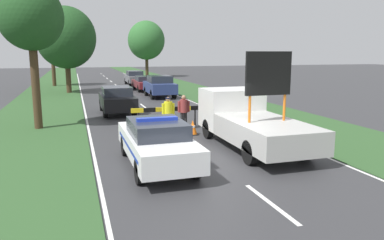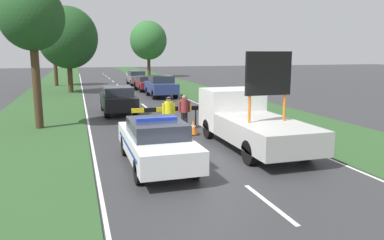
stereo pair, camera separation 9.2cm
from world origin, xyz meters
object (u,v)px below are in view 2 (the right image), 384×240
(police_officer, at_px, (169,112))
(roadside_tree_mid_right, at_px, (68,38))
(police_car, at_px, (156,142))
(roadside_tree_near_right, at_px, (54,39))
(work_truck, at_px, (248,120))
(roadside_tree_mid_left, at_px, (148,40))
(traffic_cone_near_police, at_px, (193,127))
(roadside_tree_near_left, at_px, (32,18))
(queued_car_sedan_black, at_px, (118,99))
(road_barrier, at_px, (168,110))
(queued_car_wagon_maroon, at_px, (147,83))
(pedestrian_civilian, at_px, (184,109))
(traffic_cone_centre_front, at_px, (179,140))
(queued_car_hatch_blue, at_px, (161,86))
(queued_car_suv_grey, at_px, (136,78))

(police_officer, xyz_separation_m, roadside_tree_mid_right, (-4.30, 18.51, 3.76))
(police_car, relative_size, roadside_tree_near_right, 0.74)
(work_truck, relative_size, roadside_tree_mid_left, 0.78)
(traffic_cone_near_police, xyz_separation_m, roadside_tree_mid_right, (-5.23, 19.14, 4.39))
(work_truck, relative_size, roadside_tree_near_left, 0.93)
(traffic_cone_near_police, relative_size, queued_car_sedan_black, 0.14)
(road_barrier, height_order, police_officer, police_officer)
(queued_car_sedan_black, xyz_separation_m, queued_car_wagon_maroon, (3.96, 12.50, -0.10))
(work_truck, xyz_separation_m, pedestrian_civilian, (-1.47, 3.65, -0.07))
(traffic_cone_near_police, distance_m, roadside_tree_near_left, 8.60)
(pedestrian_civilian, relative_size, queued_car_wagon_maroon, 0.34)
(queued_car_sedan_black, bearing_deg, roadside_tree_near_left, 40.68)
(police_car, height_order, work_truck, work_truck)
(queued_car_wagon_maroon, height_order, roadside_tree_mid_right, roadside_tree_mid_right)
(police_officer, distance_m, roadside_tree_near_left, 7.33)
(traffic_cone_centre_front, relative_size, queued_car_hatch_blue, 0.17)
(queued_car_wagon_maroon, distance_m, roadside_tree_near_left, 18.29)
(police_car, height_order, roadside_tree_near_left, roadside_tree_near_left)
(police_officer, bearing_deg, pedestrian_civilian, -142.30)
(roadside_tree_mid_left, bearing_deg, traffic_cone_near_police, -97.75)
(traffic_cone_centre_front, relative_size, roadside_tree_near_left, 0.11)
(queued_car_hatch_blue, height_order, queued_car_wagon_maroon, queued_car_hatch_blue)
(roadside_tree_near_left, bearing_deg, roadside_tree_near_right, 90.77)
(traffic_cone_near_police, bearing_deg, pedestrian_civilian, 92.47)
(police_car, xyz_separation_m, police_officer, (1.50, 4.57, 0.18))
(roadside_tree_mid_right, bearing_deg, roadside_tree_near_right, 101.62)
(work_truck, height_order, pedestrian_civilian, work_truck)
(police_car, distance_m, roadside_tree_near_left, 9.28)
(queued_car_hatch_blue, relative_size, roadside_tree_near_right, 0.62)
(roadside_tree_near_left, bearing_deg, queued_car_hatch_blue, 52.43)
(roadside_tree_near_right, bearing_deg, roadside_tree_mid_right, -78.38)
(queued_car_wagon_maroon, distance_m, roadside_tree_near_right, 11.78)
(road_barrier, bearing_deg, queued_car_sedan_black, 112.51)
(road_barrier, xyz_separation_m, queued_car_hatch_blue, (2.34, 12.12, 0.04))
(road_barrier, relative_size, queued_car_wagon_maroon, 0.72)
(road_barrier, bearing_deg, police_officer, -98.31)
(pedestrian_civilian, height_order, roadside_tree_mid_right, roadside_tree_mid_right)
(queued_car_wagon_maroon, bearing_deg, traffic_cone_near_police, 85.55)
(queued_car_suv_grey, xyz_separation_m, roadside_tree_mid_right, (-6.73, -6.51, 3.92))
(work_truck, distance_m, roadside_tree_mid_left, 40.49)
(queued_car_sedan_black, bearing_deg, queued_car_wagon_maroon, -107.58)
(traffic_cone_centre_front, xyz_separation_m, roadside_tree_near_left, (-5.18, 5.55, 4.62))
(police_car, xyz_separation_m, roadside_tree_mid_right, (-2.80, 23.08, 3.93))
(traffic_cone_near_police, distance_m, roadside_tree_mid_right, 20.32)
(police_car, height_order, queued_car_sedan_black, same)
(police_officer, height_order, roadside_tree_mid_left, roadside_tree_mid_left)
(roadside_tree_near_right, bearing_deg, queued_car_sedan_black, -77.80)
(police_car, bearing_deg, roadside_tree_near_right, 102.68)
(police_car, height_order, traffic_cone_near_police, police_car)
(traffic_cone_near_police, height_order, roadside_tree_mid_right, roadside_tree_mid_right)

